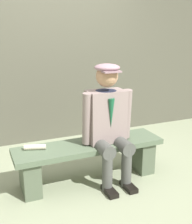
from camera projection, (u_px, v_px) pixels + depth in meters
name	position (u px, v px, depth m)	size (l,w,h in m)	color
ground_plane	(90.00, 179.00, 3.24)	(30.00, 30.00, 0.00)	gray
bench	(90.00, 156.00, 3.16)	(1.65, 0.43, 0.44)	#52644B
seated_man	(108.00, 119.00, 3.06)	(0.58, 0.59, 1.30)	gray
rolled_magazine	(35.00, 147.00, 2.95)	(0.06, 0.06, 0.22)	beige
stadium_wall	(51.00, 64.00, 4.27)	(12.00, 0.24, 2.29)	#4E4D40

